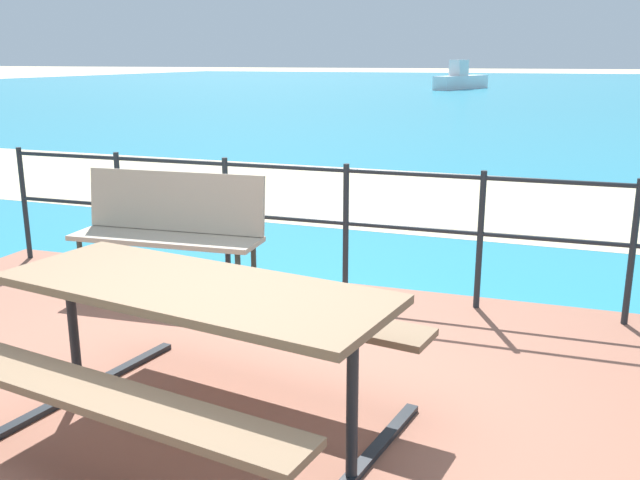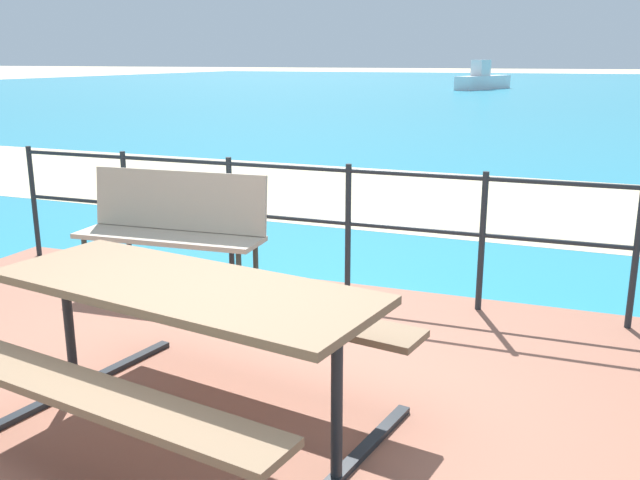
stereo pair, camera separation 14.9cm
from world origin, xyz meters
name	(u,v)px [view 2 (the right image)]	position (x,y,z in m)	size (l,w,h in m)	color
ground_plane	(182,464)	(0.00, 0.00, 0.00)	(240.00, 240.00, 0.00)	beige
patio_paving	(181,458)	(0.00, 0.00, 0.03)	(6.40, 5.20, 0.06)	#935B47
sea_water	(560,90)	(0.00, 40.00, 0.01)	(90.00, 90.00, 0.01)	teal
beach_strip	(449,199)	(0.00, 6.54, 0.01)	(54.00, 4.11, 0.01)	beige
picnic_table	(184,318)	(-0.06, 0.18, 0.64)	(2.07, 1.70, 0.75)	#7A6047
park_bench	(173,222)	(-1.24, 1.95, 0.61)	(1.45, 0.49, 0.91)	tan
railing_fence	(348,215)	(0.00, 2.37, 0.67)	(5.94, 0.04, 0.99)	#1E2328
boat_near	(484,80)	(-4.21, 39.74, 0.52)	(2.68, 5.41, 1.66)	silver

